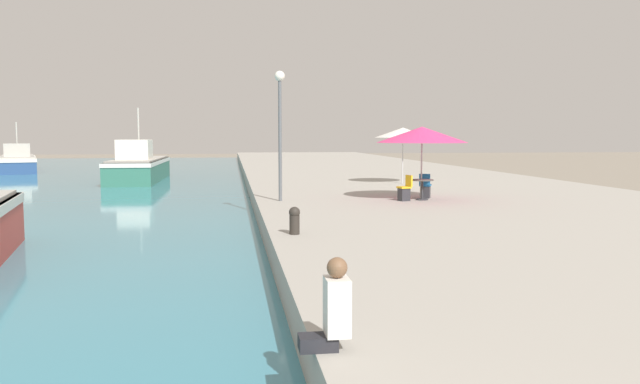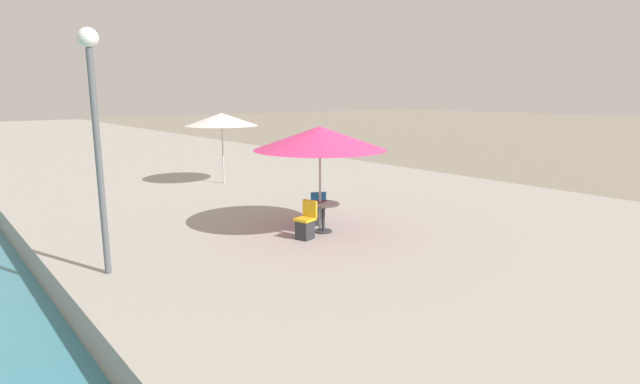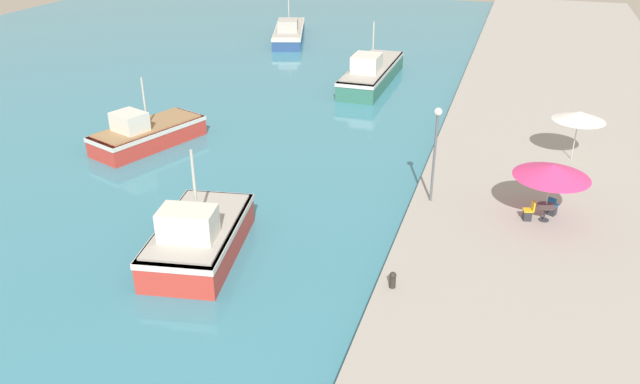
% 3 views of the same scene
% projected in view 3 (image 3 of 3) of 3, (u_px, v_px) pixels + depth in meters
% --- Properties ---
extents(water_basin, '(56.00, 90.00, 0.04)m').
position_uv_depth(water_basin, '(117.00, 72.00, 52.13)').
color(water_basin, teal).
rests_on(water_basin, ground_plane).
extents(quay_promenade, '(16.00, 90.00, 0.70)m').
position_uv_depth(quay_promenade, '(575.00, 110.00, 42.12)').
color(quay_promenade, '#A39E93').
rests_on(quay_promenade, ground_plane).
extents(fishing_boat_near, '(4.22, 6.83, 4.74)m').
position_uv_depth(fishing_boat_near, '(198.00, 236.00, 25.80)').
color(fishing_boat_near, red).
rests_on(fishing_boat_near, water_basin).
extents(fishing_boat_mid, '(4.86, 7.34, 4.15)m').
position_uv_depth(fishing_boat_mid, '(147.00, 133.00, 36.88)').
color(fishing_boat_mid, red).
rests_on(fishing_boat_mid, water_basin).
extents(fishing_boat_far, '(2.91, 10.78, 4.76)m').
position_uv_depth(fishing_boat_far, '(372.00, 72.00, 48.38)').
color(fishing_boat_far, '#33705B').
rests_on(fishing_boat_far, water_basin).
extents(fishing_boat_distant, '(5.82, 11.11, 4.06)m').
position_uv_depth(fishing_boat_distant, '(289.00, 32.00, 62.42)').
color(fishing_boat_distant, navy).
rests_on(fishing_boat_distant, water_basin).
extents(cafe_umbrella_pink, '(3.27, 3.27, 2.63)m').
position_uv_depth(cafe_umbrella_pink, '(552.00, 171.00, 26.66)').
color(cafe_umbrella_pink, '#B7B7B7').
rests_on(cafe_umbrella_pink, quay_promenade).
extents(cafe_umbrella_white, '(2.72, 2.72, 2.68)m').
position_uv_depth(cafe_umbrella_white, '(579.00, 116.00, 32.70)').
color(cafe_umbrella_white, '#B7B7B7').
rests_on(cafe_umbrella_white, quay_promenade).
extents(cafe_table, '(0.80, 0.80, 0.74)m').
position_uv_depth(cafe_table, '(545.00, 210.00, 27.34)').
color(cafe_table, '#333338').
rests_on(cafe_table, quay_promenade).
extents(cafe_chair_left, '(0.55, 0.56, 0.91)m').
position_uv_depth(cafe_chair_left, '(552.00, 208.00, 27.90)').
color(cafe_chair_left, '#2D2D33').
rests_on(cafe_chair_left, quay_promenade).
extents(cafe_chair_right, '(0.52, 0.49, 0.91)m').
position_uv_depth(cafe_chair_right, '(528.00, 213.00, 27.48)').
color(cafe_chair_right, '#2D2D33').
rests_on(cafe_chair_right, quay_promenade).
extents(mooring_bollard, '(0.26, 0.26, 0.65)m').
position_uv_depth(mooring_bollard, '(393.00, 279.00, 22.83)').
color(mooring_bollard, '#2D2823').
rests_on(mooring_bollard, quay_promenade).
extents(lamppost, '(0.36, 0.36, 4.56)m').
position_uv_depth(lamppost, '(436.00, 139.00, 27.95)').
color(lamppost, '#565B60').
rests_on(lamppost, quay_promenade).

